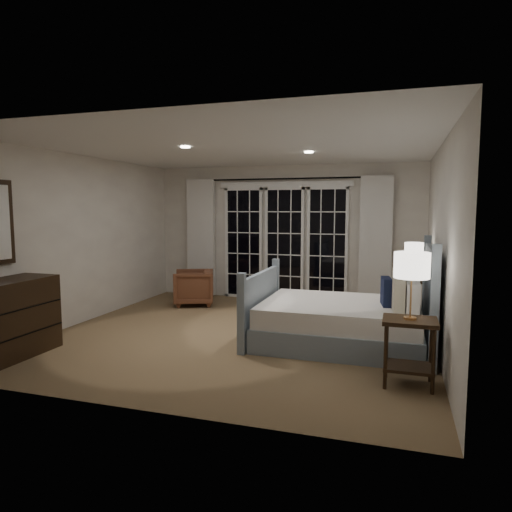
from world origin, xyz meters
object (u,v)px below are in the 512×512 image
(lamp_left, at_px, (412,266))
(armchair, at_px, (194,287))
(dresser, at_px, (3,320))
(bed, at_px, (345,319))
(nightstand_left, at_px, (409,342))
(lamp_right, at_px, (414,250))
(nightstand_right, at_px, (413,295))

(lamp_left, distance_m, armchair, 4.62)
(dresser, bearing_deg, lamp_left, 7.34)
(bed, bearing_deg, nightstand_left, -58.19)
(bed, xyz_separation_m, dresser, (-3.65, -1.75, 0.13))
(bed, bearing_deg, armchair, 150.76)
(lamp_right, bearing_deg, dresser, -146.53)
(nightstand_right, distance_m, lamp_right, 0.65)
(nightstand_left, xyz_separation_m, nightstand_right, (0.09, 2.40, 0.03))
(armchair, bearing_deg, lamp_left, 30.24)
(armchair, bearing_deg, bed, 38.80)
(nightstand_right, bearing_deg, lamp_right, 0.00)
(lamp_right, distance_m, dresser, 5.41)
(bed, bearing_deg, nightstand_right, 55.52)
(lamp_left, relative_size, dresser, 0.51)
(nightstand_left, height_order, nightstand_right, nightstand_right)
(dresser, bearing_deg, lamp_right, 33.47)
(bed, xyz_separation_m, lamp_right, (0.83, 1.21, 0.79))
(bed, distance_m, lamp_right, 1.67)
(bed, distance_m, dresser, 4.05)
(nightstand_right, xyz_separation_m, lamp_right, (0.00, 0.00, 0.65))
(bed, height_order, dresser, bed)
(nightstand_left, height_order, lamp_right, lamp_right)
(nightstand_right, height_order, lamp_left, lamp_left)
(bed, height_order, lamp_right, bed)
(nightstand_right, distance_m, lamp_left, 2.50)
(nightstand_left, xyz_separation_m, dresser, (-4.38, -0.56, 0.02))
(armchair, relative_size, dresser, 0.54)
(nightstand_left, relative_size, lamp_right, 1.25)
(nightstand_right, distance_m, armchair, 3.70)
(nightstand_right, bearing_deg, armchair, 173.98)
(lamp_right, distance_m, armchair, 3.79)
(nightstand_left, distance_m, lamp_right, 2.49)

